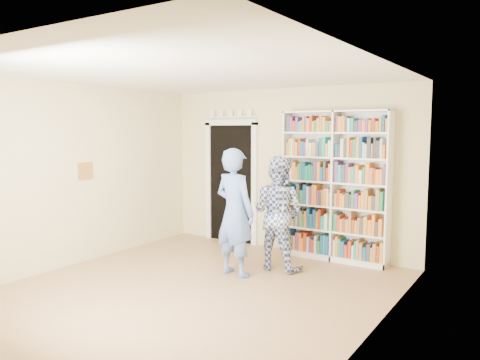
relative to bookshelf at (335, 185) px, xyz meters
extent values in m
plane|color=#A87551|center=(-0.93, -2.34, -1.17)|extent=(5.00, 5.00, 0.00)
plane|color=white|center=(-0.93, -2.34, 1.53)|extent=(5.00, 5.00, 0.00)
plane|color=beige|center=(-0.93, 0.16, 0.18)|extent=(4.50, 0.00, 4.50)
plane|color=beige|center=(-3.18, -2.34, 0.18)|extent=(0.00, 5.00, 5.00)
plane|color=beige|center=(1.32, -2.34, 0.18)|extent=(0.00, 5.00, 5.00)
cube|color=white|center=(0.00, 0.00, -0.01)|extent=(1.68, 0.32, 2.31)
cube|color=white|center=(0.00, 0.00, -0.01)|extent=(0.03, 0.32, 2.31)
cube|color=black|center=(-2.03, 0.14, -0.12)|extent=(0.90, 0.03, 2.10)
cube|color=white|center=(-2.53, 0.12, -0.12)|extent=(0.10, 0.06, 2.20)
cube|color=white|center=(-1.53, 0.12, -0.12)|extent=(0.10, 0.06, 2.20)
cube|color=white|center=(-2.03, 0.12, 0.98)|extent=(1.10, 0.06, 0.10)
cube|color=white|center=(-2.03, 0.12, 1.08)|extent=(1.10, 0.08, 0.02)
cube|color=brown|center=(-3.16, -2.14, 0.23)|extent=(0.03, 0.25, 0.25)
imported|color=#5A7BC8|center=(-0.86, -1.49, -0.28)|extent=(0.71, 0.53, 1.77)
imported|color=navy|center=(-0.51, -0.90, -0.34)|extent=(0.80, 0.63, 1.65)
cube|color=white|center=(-0.43, -1.09, -0.11)|extent=(0.22, 0.05, 0.31)
camera|label=1|loc=(2.68, -6.78, 0.86)|focal=35.00mm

